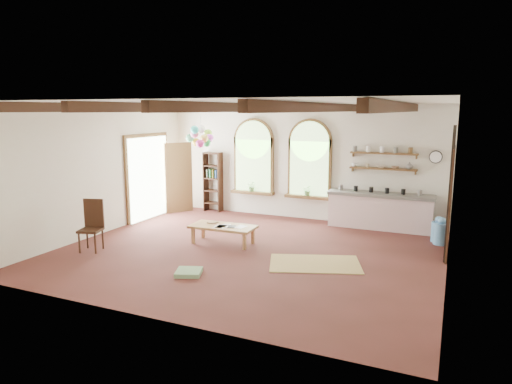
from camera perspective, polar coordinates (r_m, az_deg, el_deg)
The scene contains 27 objects.
floor at distance 10.03m, azimuth -1.00°, elevation -7.49°, with size 8.00×8.00×0.00m, color #582824.
ceiling_beams at distance 9.55m, azimuth -1.06°, elevation 10.52°, with size 6.20×6.80×0.18m, color #341B10, non-canonical shape.
window_left at distance 13.33m, azimuth -0.33°, elevation 4.11°, with size 1.30×0.28×2.20m.
window_right at distance 12.73m, azimuth 6.69°, elevation 3.76°, with size 1.30×0.28×2.20m.
left_doorway at distance 13.29m, azimuth -13.34°, elevation 1.72°, with size 0.10×1.90×2.50m, color brown.
right_doorway at distance 10.36m, azimuth 23.00°, elevation -1.45°, with size 0.10×1.30×2.40m, color black.
kitchen_counter at distance 12.27m, azimuth 15.23°, elevation -2.26°, with size 2.68×0.62×0.94m.
wall_shelf_lower at distance 12.27m, azimuth 15.59°, elevation 2.82°, with size 1.70×0.24×0.04m, color brown.
wall_shelf_upper at distance 12.22m, azimuth 15.68°, elevation 4.68°, with size 1.70×0.24×0.04m, color brown.
wall_clock at distance 12.19m, azimuth 21.55°, elevation 4.09°, with size 0.32×0.32×0.04m, color black.
bookshelf at distance 13.91m, azimuth -5.40°, elevation 1.28°, with size 0.53×0.32×1.80m.
coffee_table at distance 10.55m, azimuth -4.17°, elevation -4.47°, with size 1.53×0.74×0.43m.
side_chair at distance 10.66m, azimuth -19.87°, elevation -5.22°, with size 0.56×0.56×1.13m.
floor_mat at distance 9.35m, azimuth 7.37°, elevation -8.86°, with size 1.79×1.11×0.02m, color tan.
floor_cushion at distance 8.80m, azimuth -8.40°, elevation -9.89°, with size 0.47×0.47×0.08m, color gray.
water_jug_a at distance 11.52m, azimuth 21.80°, elevation -4.53°, with size 0.31×0.31×0.61m.
water_jug_b at distance 11.32m, azimuth 22.12°, elevation -4.73°, with size 0.33×0.33×0.64m.
balloon_cluster at distance 12.60m, azimuth -6.95°, elevation 6.85°, with size 0.71×0.82×1.14m.
table_book at distance 10.87m, azimuth -5.76°, elevation -3.73°, with size 0.18×0.25×0.02m, color olive.
tablet at distance 10.41m, azimuth -3.08°, elevation -4.35°, with size 0.17×0.24×0.01m, color black.
potted_plant_left at distance 13.34m, azimuth -0.51°, elevation 0.73°, with size 0.27×0.23×0.30m, color #598C4C.
potted_plant_right at distance 12.75m, azimuth 6.48°, elevation 0.22°, with size 0.27×0.23×0.30m, color #598C4C.
shelf_cup_a at distance 12.39m, azimuth 12.17°, elevation 3.35°, with size 0.12×0.10×0.10m, color white.
shelf_cup_b at distance 12.32m, azimuth 13.76°, elevation 3.25°, with size 0.10×0.10×0.09m, color beige.
shelf_bowl_a at distance 12.27m, azimuth 15.37°, elevation 3.05°, with size 0.22×0.22×0.05m, color beige.
shelf_bowl_b at distance 12.22m, azimuth 16.99°, elevation 2.96°, with size 0.20×0.20×0.06m, color #8C664C.
shelf_vase at distance 12.18m, azimuth 18.64°, elevation 3.16°, with size 0.18×0.18×0.19m, color slate.
Camera 1 is at (4.01, -8.67, 3.05)m, focal length 32.00 mm.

